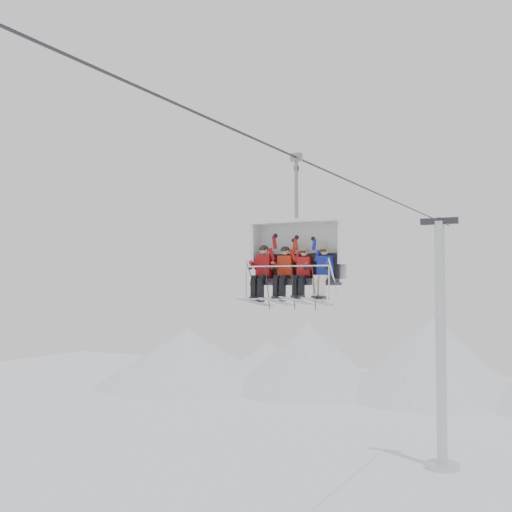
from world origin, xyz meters
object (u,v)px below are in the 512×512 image
at_px(skier_center_right, 303,272).
at_px(lift_tower_right, 441,360).
at_px(chairlift_carrier, 298,252).
at_px(skier_far_right, 323,271).
at_px(skier_far_left, 263,270).
at_px(skier_center_left, 284,271).

bearing_deg(skier_center_right, lift_tower_right, 90.76).
xyz_separation_m(lift_tower_right, chairlift_carrier, (0.00, -19.45, 4.94)).
bearing_deg(skier_far_right, lift_tower_right, 92.44).
bearing_deg(lift_tower_right, chairlift_carrier, -90.00).
distance_m(skier_far_left, skier_center_right, 1.20).
relative_size(lift_tower_right, chairlift_carrier, 3.38).
distance_m(lift_tower_right, chairlift_carrier, 20.07).
height_order(chairlift_carrier, skier_center_right, chairlift_carrier).
xyz_separation_m(lift_tower_right, skier_center_left, (-0.29, -19.76, 4.42)).
height_order(lift_tower_right, chairlift_carrier, lift_tower_right).
bearing_deg(chairlift_carrier, skier_far_right, -20.79).
xyz_separation_m(skier_far_left, skier_center_left, (0.65, -0.01, -0.02)).
xyz_separation_m(lift_tower_right, skier_far_left, (-0.94, -19.76, 4.45)).
height_order(chairlift_carrier, skier_far_left, chairlift_carrier).
relative_size(chairlift_carrier, skier_far_left, 2.36).
bearing_deg(skier_center_left, skier_far_left, 179.46).
bearing_deg(skier_far_right, skier_center_right, -179.70).
distance_m(skier_far_left, skier_far_right, 1.78).
height_order(skier_far_left, skier_far_right, skier_far_left).
relative_size(chairlift_carrier, skier_far_right, 2.36).
height_order(lift_tower_right, skier_center_right, lift_tower_right).
height_order(skier_center_left, skier_center_right, skier_center_left).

